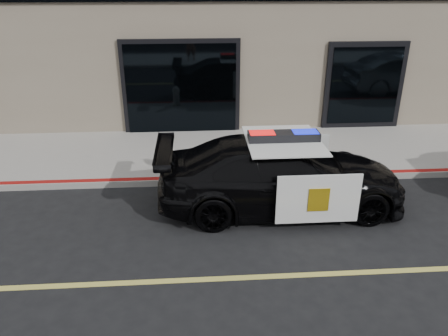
{
  "coord_description": "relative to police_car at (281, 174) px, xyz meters",
  "views": [
    {
      "loc": [
        -0.63,
        -5.76,
        4.61
      ],
      "look_at": [
        -0.07,
        2.2,
        1.0
      ],
      "focal_mm": 35.0,
      "sensor_mm": 36.0,
      "label": 1
    }
  ],
  "objects": [
    {
      "name": "ground",
      "position": [
        -1.14,
        -2.35,
        -0.76
      ],
      "size": [
        120.0,
        120.0,
        0.0
      ],
      "primitive_type": "plane",
      "color": "black",
      "rests_on": "ground"
    },
    {
      "name": "fire_hydrant",
      "position": [
        -2.42,
        1.6,
        -0.28
      ],
      "size": [
        0.32,
        0.44,
        0.7
      ],
      "color": "silver",
      "rests_on": "sidewalk_n"
    },
    {
      "name": "sidewalk_n",
      "position": [
        -1.14,
        2.9,
        -0.68
      ],
      "size": [
        60.0,
        3.5,
        0.15
      ],
      "primitive_type": "cube",
      "color": "gray",
      "rests_on": "ground"
    },
    {
      "name": "police_car",
      "position": [
        0.0,
        0.0,
        0.0
      ],
      "size": [
        2.34,
        5.14,
        1.68
      ],
      "color": "black",
      "rests_on": "ground"
    }
  ]
}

